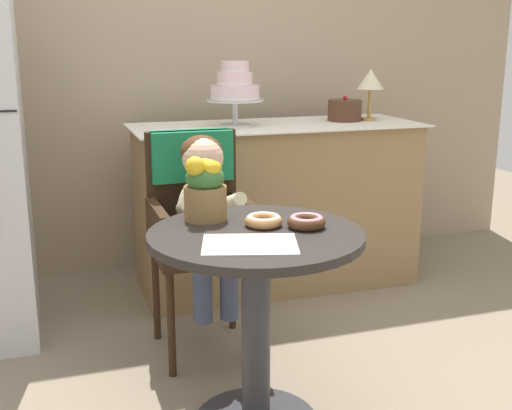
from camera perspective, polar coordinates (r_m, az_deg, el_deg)
back_wall at (r=3.82m, az=-9.03°, el=14.47°), size 4.80×0.10×2.70m
cafe_table at (r=2.18m, az=-0.01°, el=-7.71°), size 0.72×0.72×0.72m
wicker_chair at (r=2.78m, az=-5.30°, el=-0.02°), size 0.42×0.45×0.95m
seated_child at (r=2.63m, az=-4.55°, el=-0.01°), size 0.27×0.32×0.73m
paper_napkin at (r=1.97m, az=-0.55°, el=-3.52°), size 0.34×0.29×0.00m
donut_front at (r=2.15m, az=4.52°, el=-1.44°), size 0.13×0.13×0.04m
donut_mid at (r=2.17m, az=0.68°, el=-1.34°), size 0.13×0.13×0.04m
flower_vase at (r=2.23m, az=-4.57°, el=1.49°), size 0.15×0.15×0.23m
display_counter at (r=3.54m, az=1.85°, el=0.02°), size 1.56×0.62×0.90m
tiered_cake_stand at (r=3.36m, az=-1.89°, el=10.40°), size 0.30×0.30×0.34m
round_layer_cake at (r=3.64m, az=7.92°, el=8.37°), size 0.19×0.19×0.14m
table_lamp at (r=3.67m, az=10.18°, el=10.80°), size 0.15×0.15×0.28m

